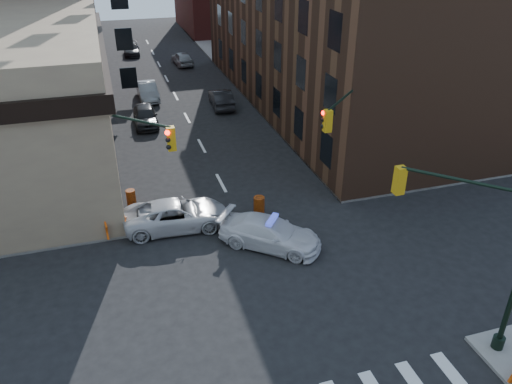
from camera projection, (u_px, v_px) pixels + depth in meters
ground at (273, 282)px, 22.45m from camera, size 140.00×140.00×0.00m
sidewalk_ne at (374, 64)px, 55.75m from camera, size 34.00×54.50×0.15m
commercial_row_ne at (336, 20)px, 41.27m from camera, size 14.00×34.00×14.00m
signal_pole_se at (493, 241)px, 17.14m from camera, size 5.40×5.27×8.00m
signal_pole_nw at (120, 162)px, 23.34m from camera, size 3.58×3.67×8.00m
signal_pole_ne at (346, 135)px, 26.34m from camera, size 3.67×3.58×8.00m
tree_ne_near at (260, 57)px, 44.49m from camera, size 3.00×3.00×4.85m
tree_ne_far at (237, 39)px, 51.19m from camera, size 3.00×3.00×4.85m
police_car at (270, 233)px, 24.57m from camera, size 5.30×4.82×1.49m
pickup at (176, 215)px, 26.08m from camera, size 5.58×2.82×1.51m
parked_car_wnear at (145, 116)px, 39.15m from camera, size 1.91×4.53×1.53m
parked_car_wfar at (148, 91)px, 44.74m from camera, size 1.71×4.65×1.52m
parked_car_wdeep at (132, 49)px, 59.48m from camera, size 2.10×4.60×1.30m
parked_car_enear at (221, 98)px, 42.95m from camera, size 1.92×4.76×1.54m
parked_car_efar at (182, 58)px, 55.39m from camera, size 2.12×4.45×1.47m
pedestrian_a at (65, 225)px, 24.71m from camera, size 0.68×0.49×1.75m
pedestrian_b at (46, 227)px, 24.47m from camera, size 0.89×0.70×1.81m
pedestrian_c at (39, 206)px, 26.41m from camera, size 1.08×0.81×1.70m
barrel_road at (259, 206)px, 27.30m from camera, size 0.79×0.79×1.08m
barrel_bank at (131, 198)px, 28.27m from camera, size 0.69×0.69×0.94m
barricade_nw_a at (116, 227)px, 25.26m from camera, size 1.36×0.82×0.96m
barricade_nw_b at (75, 211)px, 26.69m from camera, size 1.23×0.62×0.92m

